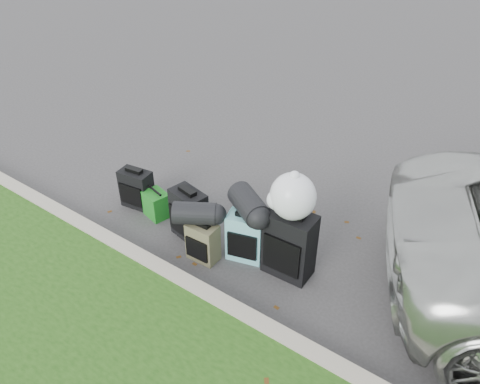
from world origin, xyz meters
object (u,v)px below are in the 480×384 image
Objects in this scene: suitcase_small_black at (137,189)px; suitcase_large_black_right at (289,244)px; tote_navy at (186,205)px; suitcase_olive at (203,242)px; suitcase_large_black_left at (189,214)px; suitcase_teal at (246,237)px; tote_green at (156,204)px.

suitcase_large_black_right reaches higher than suitcase_small_black.
suitcase_olive is at bearing -16.34° from tote_navy.
suitcase_large_black_left is (0.98, -0.08, 0.06)m from suitcase_small_black.
suitcase_small_black reaches higher than suitcase_olive.
suitcase_teal is at bearing 36.18° from suitcase_olive.
suitcase_large_black_left is 1.83× the size of tote_green.
suitcase_large_black_right is (2.28, 0.07, 0.13)m from suitcase_small_black.
suitcase_large_black_left is at bearing 8.36° from tote_green.
tote_navy is at bearing 11.61° from suitcase_small_black.
suitcase_olive is (0.40, -0.23, -0.08)m from suitcase_large_black_left.
tote_navy is at bearing 141.82° from suitcase_olive.
suitcase_large_black_left is 1.08× the size of suitcase_teal.
suitcase_large_black_left reaches higher than tote_navy.
suitcase_small_black is 0.89× the size of suitcase_teal.
tote_navy is at bearing 172.78° from suitcase_large_black_right.
tote_green is (-0.62, 0.06, -0.14)m from suitcase_large_black_left.
tote_green is at bearing 162.05° from suitcase_olive.
suitcase_teal is 1.70× the size of tote_green.
suitcase_large_black_left is at bearing -12.80° from suitcase_small_black.
suitcase_teal reaches higher than suitcase_small_black.
suitcase_teal reaches higher than suitcase_olive.
suitcase_olive is (1.38, -0.30, -0.02)m from suitcase_small_black.
suitcase_small_black is 1.10× the size of suitcase_olive.
suitcase_small_black is 0.67× the size of suitcase_large_black_right.
suitcase_large_black_right reaches higher than suitcase_large_black_left.
suitcase_teal is at bearing 7.91° from tote_navy.
suitcase_small_black is 0.69m from tote_navy.
suitcase_large_black_right reaches higher than suitcase_olive.
suitcase_large_black_right is (0.90, 0.38, 0.15)m from suitcase_olive.
tote_green is at bearing -117.98° from tote_navy.
suitcase_large_black_left is 1.31m from suitcase_large_black_right.
suitcase_small_black reaches higher than tote_navy.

